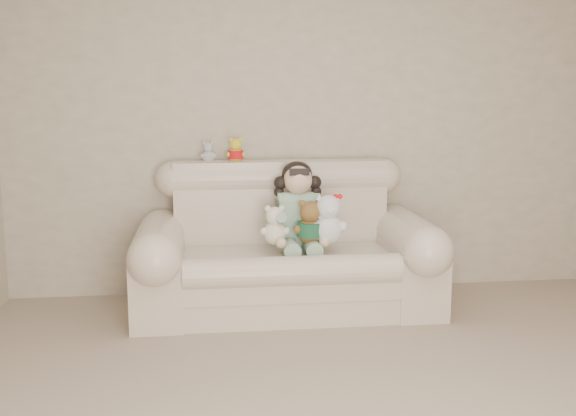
{
  "coord_description": "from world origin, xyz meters",
  "views": [
    {
      "loc": [
        -0.78,
        -2.64,
        1.54
      ],
      "look_at": [
        -0.22,
        1.9,
        0.75
      ],
      "focal_mm": 42.61,
      "sensor_mm": 36.0,
      "label": 1
    }
  ],
  "objects_px": {
    "sofa": "(286,239)",
    "cream_teddy": "(275,221)",
    "seated_child": "(298,205)",
    "white_cat": "(328,214)",
    "brown_teddy": "(310,218)"
  },
  "relations": [
    {
      "from": "white_cat",
      "to": "brown_teddy",
      "type": "bearing_deg",
      "value": 167.01
    },
    {
      "from": "seated_child",
      "to": "cream_teddy",
      "type": "distance_m",
      "value": 0.26
    },
    {
      "from": "sofa",
      "to": "seated_child",
      "type": "xyz_separation_m",
      "value": [
        0.09,
        0.08,
        0.22
      ]
    },
    {
      "from": "brown_teddy",
      "to": "white_cat",
      "type": "bearing_deg",
      "value": 3.38
    },
    {
      "from": "sofa",
      "to": "seated_child",
      "type": "relative_size",
      "value": 3.3
    },
    {
      "from": "brown_teddy",
      "to": "seated_child",
      "type": "bearing_deg",
      "value": 115.56
    },
    {
      "from": "cream_teddy",
      "to": "brown_teddy",
      "type": "bearing_deg",
      "value": -24.13
    },
    {
      "from": "white_cat",
      "to": "seated_child",
      "type": "bearing_deg",
      "value": 124.07
    },
    {
      "from": "seated_child",
      "to": "white_cat",
      "type": "height_order",
      "value": "seated_child"
    },
    {
      "from": "white_cat",
      "to": "cream_teddy",
      "type": "relative_size",
      "value": 1.31
    },
    {
      "from": "sofa",
      "to": "white_cat",
      "type": "xyz_separation_m",
      "value": [
        0.27,
        -0.12,
        0.19
      ]
    },
    {
      "from": "sofa",
      "to": "seated_child",
      "type": "bearing_deg",
      "value": 41.02
    },
    {
      "from": "seated_child",
      "to": "white_cat",
      "type": "relative_size",
      "value": 1.54
    },
    {
      "from": "sofa",
      "to": "cream_teddy",
      "type": "distance_m",
      "value": 0.19
    },
    {
      "from": "sofa",
      "to": "white_cat",
      "type": "relative_size",
      "value": 5.07
    }
  ]
}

